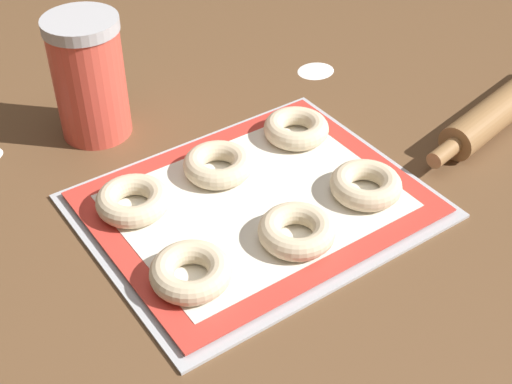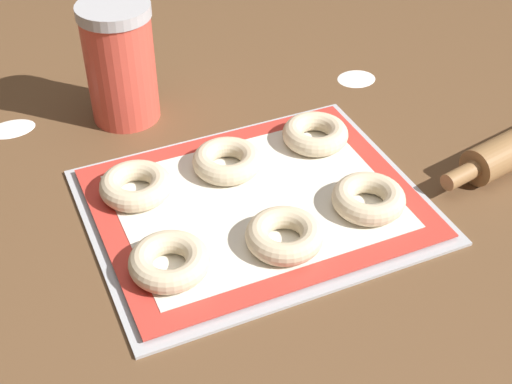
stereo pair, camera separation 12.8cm
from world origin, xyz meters
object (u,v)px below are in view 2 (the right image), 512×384
bagel_back_right (315,134)px  flour_canister (120,63)px  baking_tray (256,205)px  bagel_front_right (369,198)px  bagel_front_left (169,261)px  bagel_back_center (227,161)px  bagel_back_left (136,186)px  bagel_front_center (284,235)px

bagel_back_right → flour_canister: 0.29m
flour_canister → baking_tray: bearing=-71.6°
bagel_front_right → flour_canister: size_ratio=0.52×
bagel_front_left → bagel_back_center: 0.19m
baking_tray → bagel_back_center: (-0.01, 0.07, 0.02)m
bagel_front_left → bagel_front_right: same height
baking_tray → bagel_back_center: 0.08m
bagel_front_right → flour_canister: 0.39m
bagel_back_left → bagel_back_right: same height
bagel_front_right → flour_canister: (-0.21, 0.33, 0.06)m
bagel_back_center → bagel_back_right: size_ratio=1.00×
bagel_back_right → bagel_front_center: bearing=-127.3°
bagel_back_center → flour_canister: bearing=112.6°
bagel_back_right → flour_canister: (-0.21, 0.18, 0.06)m
bagel_front_left → bagel_back_left: bearing=88.3°
baking_tray → flour_canister: (-0.09, 0.26, 0.08)m
bagel_front_right → bagel_back_center: same height
bagel_front_center → bagel_back_center: bearing=92.3°
bagel_back_left → flour_canister: 0.21m
bagel_front_right → bagel_back_left: 0.28m
bagel_front_left → bagel_back_center: (0.13, 0.14, 0.00)m
baking_tray → bagel_back_right: (0.12, 0.08, 0.02)m
bagel_front_left → bagel_back_left: (0.00, 0.14, 0.00)m
bagel_back_left → bagel_back_right: size_ratio=1.00×
bagel_front_right → bagel_back_right: size_ratio=1.00×
bagel_back_center → bagel_back_left: bearing=-179.3°
bagel_front_center → flour_canister: 0.36m
bagel_front_left → flour_canister: size_ratio=0.52×
baking_tray → bagel_back_right: bagel_back_right is taller
bagel_front_center → bagel_back_center: same height
baking_tray → bagel_back_center: bagel_back_center is taller
bagel_front_left → flour_canister: flour_canister is taller
baking_tray → bagel_back_right: bearing=33.2°
bagel_front_right → bagel_back_center: size_ratio=1.00×
bagel_front_center → bagel_front_right: same height
bagel_front_right → bagel_back_left: size_ratio=1.00×
bagel_back_center → bagel_front_center: bearing=-87.7°
bagel_back_center → flour_canister: size_ratio=0.52×
bagel_front_center → bagel_back_right: (0.13, 0.16, 0.00)m
bagel_front_right → bagel_back_center: bearing=132.5°
bagel_front_left → bagel_back_left: size_ratio=1.00×
bagel_front_center → bagel_back_right: same height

